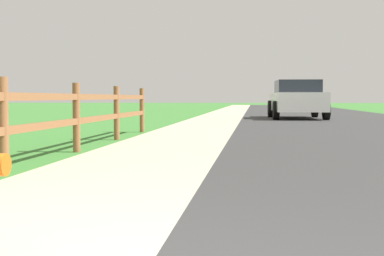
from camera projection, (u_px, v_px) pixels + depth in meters
name	position (u px, v px, depth m)	size (l,w,h in m)	color
ground_plane	(244.00, 115.00, 26.68)	(120.00, 120.00, 0.00)	#38752E
road_asphalt	(313.00, 114.00, 28.27)	(7.00, 66.00, 0.01)	#323232
curb_concrete	(188.00, 113.00, 29.01)	(6.00, 66.00, 0.01)	#B7AC8E
grass_verge	(160.00, 113.00, 29.18)	(5.00, 66.00, 0.00)	#38752E
rail_fence	(46.00, 114.00, 6.98)	(0.11, 12.08, 1.04)	brown
parked_suv_white	(297.00, 99.00, 21.66)	(2.20, 4.64, 1.50)	white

